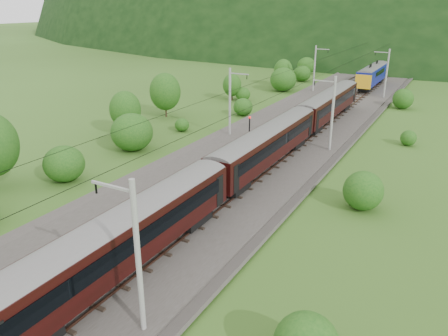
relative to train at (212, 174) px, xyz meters
The scene contains 15 objects.
ground 13.82m from the train, 100.29° to the right, with size 600.00×600.00×0.00m, color #2F4C18.
railbed 5.07m from the train, 126.69° to the right, with size 14.00×220.00×0.30m, color #38332D.
track_left 6.46m from the train, 146.13° to the right, with size 2.40×220.00×0.27m.
track_right 4.32m from the train, 90.00° to the right, with size 2.40×220.00×0.27m.
catenary_left 20.66m from the train, 114.41° to the left, with size 2.54×192.28×8.00m.
catenary_right 19.18m from the train, 78.79° to the left, with size 2.54×192.28×8.00m.
overhead_wires 5.57m from the train, 126.69° to the right, with size 4.83×198.00×0.03m.
mountain_main 246.81m from the train, 90.56° to the left, with size 504.00×360.00×244.00m, color black.
mountain_ridge 311.82m from the train, 113.11° to the left, with size 336.00×280.00×132.00m, color black.
train is the anchor object (origin of this frame).
hazard_post_near 18.68m from the train, 97.71° to the left, with size 0.18×0.18×1.67m, color red.
hazard_post_far 8.98m from the train, 102.52° to the left, with size 0.16×0.16×1.49m, color red.
signal 20.38m from the train, 107.80° to the left, with size 0.27×0.27×2.40m.
vegetation_left 16.91m from the train, 168.73° to the left, with size 12.87×145.20×6.84m.
vegetation_right 14.73m from the train, 45.14° to the right, with size 7.02×103.74×3.04m.
Camera 1 is at (18.12, -13.27, 15.44)m, focal length 35.00 mm.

